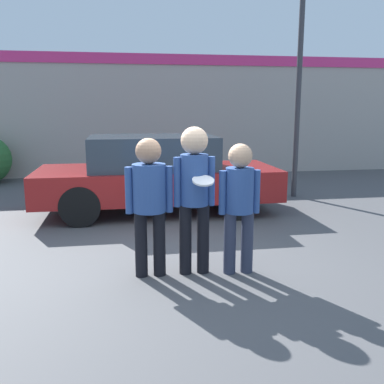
{
  "coord_description": "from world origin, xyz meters",
  "views": [
    {
      "loc": [
        -0.57,
        -5.27,
        2.02
      ],
      "look_at": [
        0.27,
        -0.15,
        0.99
      ],
      "focal_mm": 40.0,
      "sensor_mm": 36.0,
      "label": 1
    }
  ],
  "objects_px": {
    "parked_car_near": "(156,174)",
    "street_lamp": "(312,48)",
    "person_middle_with_frisbee": "(194,187)",
    "person_left": "(149,195)",
    "person_right": "(239,198)"
  },
  "relations": [
    {
      "from": "person_left",
      "to": "parked_car_near",
      "type": "bearing_deg",
      "value": 83.92
    },
    {
      "from": "person_middle_with_frisbee",
      "to": "parked_car_near",
      "type": "relative_size",
      "value": 0.39
    },
    {
      "from": "person_middle_with_frisbee",
      "to": "parked_car_near",
      "type": "xyz_separation_m",
      "value": [
        -0.19,
        3.25,
        -0.33
      ]
    },
    {
      "from": "person_right",
      "to": "street_lamp",
      "type": "height_order",
      "value": "street_lamp"
    },
    {
      "from": "person_right",
      "to": "street_lamp",
      "type": "relative_size",
      "value": 0.3
    },
    {
      "from": "person_middle_with_frisbee",
      "to": "street_lamp",
      "type": "relative_size",
      "value": 0.34
    },
    {
      "from": "person_left",
      "to": "parked_car_near",
      "type": "xyz_separation_m",
      "value": [
        0.35,
        3.25,
        -0.25
      ]
    },
    {
      "from": "person_left",
      "to": "person_middle_with_frisbee",
      "type": "relative_size",
      "value": 0.93
    },
    {
      "from": "parked_car_near",
      "to": "street_lamp",
      "type": "distance_m",
      "value": 4.45
    },
    {
      "from": "person_left",
      "to": "parked_car_near",
      "type": "height_order",
      "value": "person_left"
    },
    {
      "from": "person_right",
      "to": "street_lamp",
      "type": "distance_m",
      "value": 5.64
    },
    {
      "from": "person_left",
      "to": "person_right",
      "type": "relative_size",
      "value": 1.04
    },
    {
      "from": "parked_car_near",
      "to": "street_lamp",
      "type": "bearing_deg",
      "value": 15.66
    },
    {
      "from": "parked_car_near",
      "to": "person_right",
      "type": "bearing_deg",
      "value": -77.57
    },
    {
      "from": "street_lamp",
      "to": "person_left",
      "type": "bearing_deg",
      "value": -132.34
    }
  ]
}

